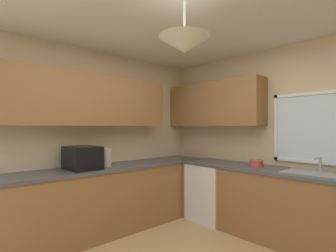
% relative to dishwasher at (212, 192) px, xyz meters
% --- Properties ---
extents(room_shell, '(4.06, 4.08, 2.61)m').
position_rel_dishwasher_xyz_m(room_shell, '(0.61, -1.16, 1.32)').
color(room_shell, beige).
rests_on(room_shell, ground_plane).
extents(counter_run_left, '(0.65, 3.69, 0.90)m').
position_rel_dishwasher_xyz_m(counter_run_left, '(-0.66, -1.64, 0.02)').
color(counter_run_left, olive).
rests_on(counter_run_left, ground_plane).
extents(counter_run_back, '(3.15, 0.65, 0.90)m').
position_rel_dishwasher_xyz_m(counter_run_back, '(1.21, 0.03, 0.02)').
color(counter_run_back, olive).
rests_on(counter_run_back, ground_plane).
extents(dishwasher, '(0.60, 0.60, 0.85)m').
position_rel_dishwasher_xyz_m(dishwasher, '(0.00, 0.00, 0.00)').
color(dishwasher, white).
rests_on(dishwasher, ground_plane).
extents(microwave, '(0.48, 0.36, 0.29)m').
position_rel_dishwasher_xyz_m(microwave, '(-0.66, -1.80, 0.62)').
color(microwave, black).
rests_on(microwave, counter_run_left).
extents(kettle, '(0.12, 0.12, 0.25)m').
position_rel_dishwasher_xyz_m(kettle, '(-0.64, -1.46, 0.60)').
color(kettle, '#B7B7BC').
rests_on(kettle, counter_run_left).
extents(sink_assembly, '(0.66, 0.40, 0.19)m').
position_rel_dishwasher_xyz_m(sink_assembly, '(1.47, 0.04, 0.48)').
color(sink_assembly, '#9EA0A5').
rests_on(sink_assembly, counter_run_back).
extents(bowl, '(0.18, 0.18, 0.09)m').
position_rel_dishwasher_xyz_m(bowl, '(0.74, 0.03, 0.52)').
color(bowl, '#B74C42').
rests_on(bowl, counter_run_back).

